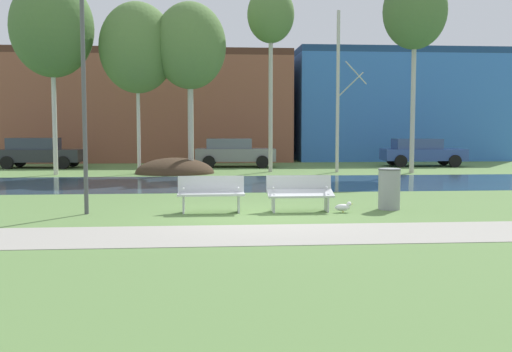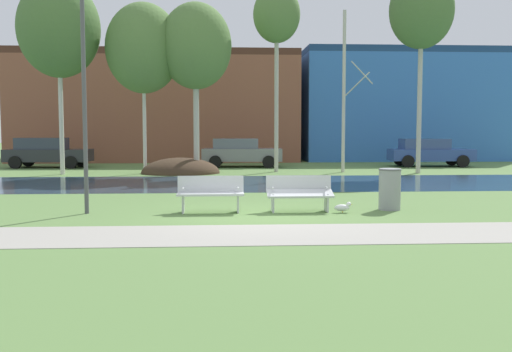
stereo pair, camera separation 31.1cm
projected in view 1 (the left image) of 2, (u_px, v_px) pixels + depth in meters
The scene contains 20 objects.
ground_plane at pixel (237, 179), 23.51m from camera, with size 120.00×120.00×0.00m, color #5B7F42.
paved_path_strip at pixel (269, 234), 11.24m from camera, with size 60.00×2.21×0.01m, color #9E998E.
river_band at pixel (239, 183), 21.75m from camera, with size 80.00×6.48×0.01m, color #2D475B.
soil_mound at pixel (175, 173), 26.52m from camera, with size 3.53×3.11×1.41m, color #423021.
bench_left at pixel (211, 193), 14.16m from camera, with size 1.60×0.57×0.87m.
bench_right at pixel (300, 192), 14.34m from camera, with size 1.60×0.56×0.87m.
trash_bin at pixel (389, 188), 14.70m from camera, with size 0.56×0.56×1.03m.
seagull at pixel (343, 207), 14.18m from camera, with size 0.45×0.17×0.26m.
streetlamp at pixel (83, 38), 13.60m from camera, with size 0.32×0.32×6.28m.
birch_far_left at pixel (52, 28), 25.24m from camera, with size 3.52×3.52×8.42m.
birch_left at pixel (137, 48), 25.88m from camera, with size 3.31×3.31×7.53m.
birch_center_left at pixel (190, 46), 25.83m from camera, with size 3.16×3.16×7.53m.
birch_center at pixel (271, 16), 26.94m from camera, with size 2.15×2.15×9.24m.
birch_center_right at pixel (339, 91), 27.01m from camera, with size 1.40×2.46×7.35m.
birch_right at pixel (415, 12), 26.23m from camera, with size 2.83×2.83×9.27m.
parked_van_nearest_dark at pixel (39, 152), 30.11m from camera, with size 4.29×2.15×1.54m.
parked_sedan_second_grey at pixel (234, 152), 30.82m from camera, with size 4.21×2.25×1.49m.
parked_hatch_third_blue at pixel (421, 152), 31.44m from camera, with size 4.39×2.13×1.47m.
building_brick_low at pixel (153, 108), 38.33m from camera, with size 17.19×9.10×6.67m.
building_blue_store at pixel (392, 106), 38.96m from camera, with size 13.15×7.19×6.95m.
Camera 1 is at (-1.16, -13.41, 2.02)m, focal length 41.42 mm.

